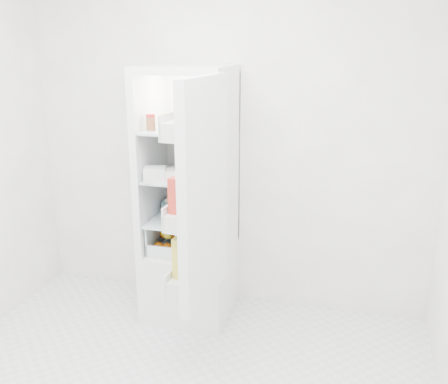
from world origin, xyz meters
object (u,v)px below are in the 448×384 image
(mushroom_bowl, at_px, (172,207))
(red_cabbage, at_px, (198,200))
(refrigerator, at_px, (191,225))
(fridge_door, at_px, (199,197))

(mushroom_bowl, bearing_deg, red_cabbage, 4.67)
(refrigerator, bearing_deg, fridge_door, -66.86)
(refrigerator, distance_m, red_cabbage, 0.19)
(mushroom_bowl, height_order, fridge_door, fridge_door)
(fridge_door, bearing_deg, red_cabbage, 24.39)
(fridge_door, bearing_deg, refrigerator, 28.64)
(fridge_door, bearing_deg, mushroom_bowl, 38.33)
(refrigerator, distance_m, mushroom_bowl, 0.20)
(red_cabbage, distance_m, mushroom_bowl, 0.21)
(refrigerator, bearing_deg, red_cabbage, 52.50)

